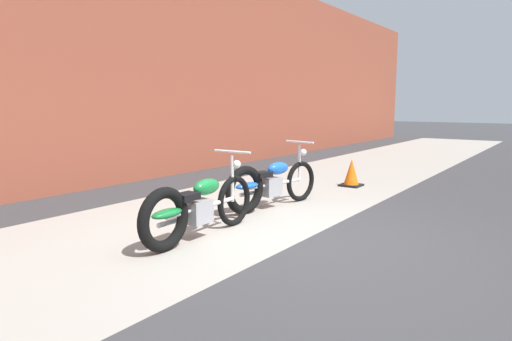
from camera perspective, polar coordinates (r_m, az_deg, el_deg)
The scene contains 6 objects.
ground_plane at distance 5.43m, azimuth 6.21°, elevation -8.92°, with size 80.00×80.00×0.00m, color #38383A.
sidewalk_slab at distance 6.43m, azimuth -7.56°, elevation -6.15°, with size 36.00×3.50×0.01m, color #9E998E.
brick_building_wall at distance 9.01m, azimuth -24.61°, elevation 13.88°, with size 36.00×0.50×5.17m, color brown.
motorcycle_green at distance 5.33m, azimuth -8.04°, elevation -4.83°, with size 2.01×0.58×1.03m.
motorcycle_blue at distance 6.89m, azimuth 1.50°, elevation -1.73°, with size 1.99×0.67×1.03m.
traffic_cone at distance 9.05m, azimuth 12.22°, elevation -0.43°, with size 0.40×0.40×0.55m.
Camera 1 is at (-4.52, -2.53, 1.62)m, focal length 30.97 mm.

